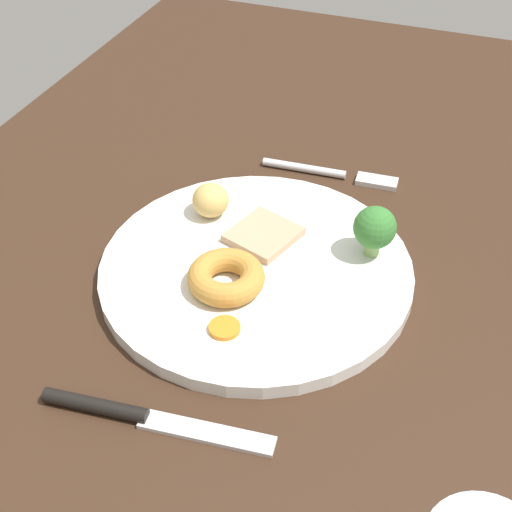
% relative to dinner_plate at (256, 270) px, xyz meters
% --- Properties ---
extents(dining_table, '(1.20, 0.84, 0.04)m').
position_rel_dinner_plate_xyz_m(dining_table, '(-0.03, 0.03, -0.02)').
color(dining_table, '#382316').
rests_on(dining_table, ground).
extents(dinner_plate, '(0.29, 0.29, 0.01)m').
position_rel_dinner_plate_xyz_m(dinner_plate, '(0.00, 0.00, 0.00)').
color(dinner_plate, white).
rests_on(dinner_plate, dining_table).
extents(meat_slice_main, '(0.08, 0.07, 0.01)m').
position_rel_dinner_plate_xyz_m(meat_slice_main, '(-0.04, -0.01, 0.01)').
color(meat_slice_main, tan).
rests_on(meat_slice_main, dinner_plate).
extents(yorkshire_pudding, '(0.07, 0.07, 0.02)m').
position_rel_dinner_plate_xyz_m(yorkshire_pudding, '(0.04, -0.01, 0.02)').
color(yorkshire_pudding, '#C68938').
rests_on(yorkshire_pudding, dinner_plate).
extents(roast_potato_left, '(0.05, 0.05, 0.03)m').
position_rel_dinner_plate_xyz_m(roast_potato_left, '(-0.06, -0.07, 0.02)').
color(roast_potato_left, '#D8B260').
rests_on(roast_potato_left, dinner_plate).
extents(carrot_coin_front, '(0.03, 0.03, 0.00)m').
position_rel_dinner_plate_xyz_m(carrot_coin_front, '(0.09, 0.00, 0.01)').
color(carrot_coin_front, orange).
rests_on(carrot_coin_front, dinner_plate).
extents(broccoli_floret, '(0.04, 0.04, 0.05)m').
position_rel_dinner_plate_xyz_m(broccoli_floret, '(-0.05, 0.10, 0.04)').
color(broccoli_floret, '#8CB766').
rests_on(broccoli_floret, dinner_plate).
extents(fork, '(0.02, 0.15, 0.01)m').
position_rel_dinner_plate_xyz_m(fork, '(-0.19, 0.02, -0.00)').
color(fork, silver).
rests_on(fork, dining_table).
extents(knife, '(0.03, 0.19, 0.01)m').
position_rel_dinner_plate_xyz_m(knife, '(0.19, -0.03, -0.00)').
color(knife, black).
rests_on(knife, dining_table).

